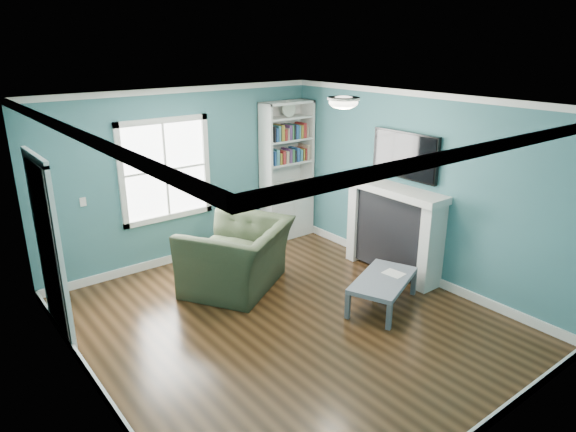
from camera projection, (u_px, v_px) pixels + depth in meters
floor at (288, 322)px, 6.19m from camera, size 5.00×5.00×0.00m
room_walls at (288, 197)px, 5.67m from camera, size 5.00×5.00×5.00m
trim at (288, 226)px, 5.79m from camera, size 4.50×5.00×2.60m
window at (166, 170)px, 7.39m from camera, size 1.40×0.06×1.50m
bookshelf at (287, 184)px, 8.63m from camera, size 0.90×0.35×2.31m
fireplace at (394, 231)px, 7.34m from camera, size 0.44×1.58×1.30m
tv at (405, 155)px, 7.05m from camera, size 0.06×1.10×0.65m
door at (48, 249)px, 5.59m from camera, size 0.12×0.98×2.17m
ceiling_fixture at (343, 102)px, 5.96m from camera, size 0.38×0.38×0.15m
light_switch at (83, 202)px, 6.78m from camera, size 0.08×0.01×0.12m
recliner at (237, 246)px, 6.90m from camera, size 1.65×1.50×1.21m
coffee_table at (383, 282)px, 6.47m from camera, size 1.21×0.95×0.39m
paper_sheet at (394, 273)px, 6.58m from camera, size 0.23×0.28×0.00m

